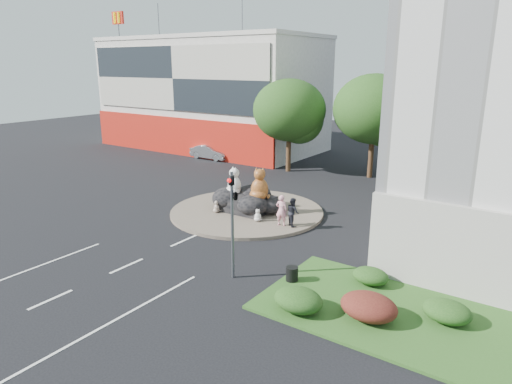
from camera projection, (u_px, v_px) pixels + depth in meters
ground at (127, 266)px, 22.19m from camera, size 120.00×120.00×0.00m
roundabout_island at (247, 211)px, 30.07m from camera, size 10.00×10.00×0.20m
rock_plinth at (247, 203)px, 29.92m from camera, size 3.20×2.60×0.90m
shophouse_block at (211, 93)px, 52.45m from camera, size 25.20×12.30×17.40m
grass_verge at (389, 312)px, 17.97m from camera, size 10.00×6.00×0.12m
tree_left at (290, 113)px, 40.36m from camera, size 6.46×6.46×8.27m
tree_mid at (375, 113)px, 38.02m from camera, size 6.84×6.84×8.76m
tree_right at (436, 136)px, 31.82m from camera, size 5.70×5.70×7.30m
hedge_near_green at (298, 300)px, 17.89m from camera, size 2.00×1.60×0.90m
hedge_red at (369, 307)px, 17.30m from camera, size 2.20×1.76×0.99m
hedge_mid_green at (447, 311)px, 17.14m from camera, size 1.80×1.44×0.81m
hedge_back_green at (371, 276)px, 20.10m from camera, size 1.60×1.28×0.72m
traffic_light at (234, 203)px, 19.99m from camera, size 0.44×1.24×5.00m
street_lamp at (453, 179)px, 20.25m from camera, size 2.34×0.22×8.06m
cat_white at (234, 181)px, 29.89m from camera, size 1.51×1.44×1.95m
cat_tabby at (260, 184)px, 28.87m from camera, size 1.66×1.60×2.13m
kitten_calico at (217, 206)px, 29.48m from camera, size 0.65×0.63×0.82m
kitten_white at (258, 215)px, 27.84m from camera, size 0.60×0.57×0.80m
pedestrian_pink at (281, 210)px, 26.95m from camera, size 0.78×0.61×1.88m
pedestrian_dark at (293, 212)px, 26.92m from camera, size 1.06×1.02×1.72m
parked_car at (211, 152)px, 46.85m from camera, size 4.46×1.64×1.46m
litter_bin at (292, 274)px, 20.39m from camera, size 0.61×0.61×0.64m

